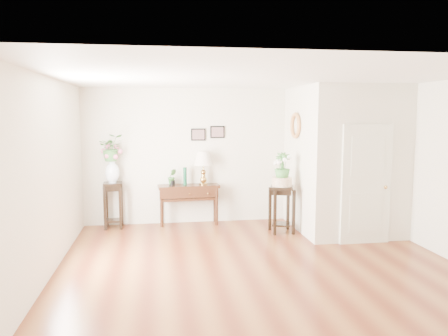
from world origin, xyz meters
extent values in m
cube|color=brown|center=(0.00, 0.00, 0.00)|extent=(6.00, 5.50, 0.02)
cube|color=white|center=(0.00, 0.00, 2.80)|extent=(6.00, 5.50, 0.02)
cube|color=silver|center=(0.00, 2.75, 1.40)|extent=(6.00, 0.02, 2.80)
cube|color=silver|center=(0.00, -2.75, 1.40)|extent=(6.00, 0.02, 2.80)
cube|color=silver|center=(-3.00, 0.00, 1.40)|extent=(0.02, 5.50, 2.80)
cube|color=silver|center=(3.00, 0.00, 1.40)|extent=(0.02, 5.50, 2.80)
cube|color=silver|center=(2.10, 1.77, 1.40)|extent=(1.80, 1.95, 2.80)
cube|color=silver|center=(2.10, 0.78, 1.05)|extent=(0.90, 0.05, 2.10)
cube|color=black|center=(-0.65, 2.73, 1.85)|extent=(0.30, 0.02, 0.25)
cube|color=black|center=(-0.25, 2.73, 1.90)|extent=(0.30, 0.02, 0.25)
torus|color=#D88F46|center=(1.16, 1.90, 2.05)|extent=(0.07, 0.51, 0.51)
cube|color=black|center=(-0.87, 2.57, 0.41)|extent=(1.27, 0.50, 0.83)
cube|color=#AB833E|center=(-0.57, 2.57, 1.18)|extent=(0.48, 0.48, 0.69)
cylinder|color=#0C4328|center=(-0.94, 2.57, 1.00)|extent=(0.08, 0.08, 0.37)
imported|color=#3C7D36|center=(-1.21, 2.57, 0.99)|extent=(0.19, 0.16, 0.32)
cube|color=black|center=(-2.38, 2.51, 0.46)|extent=(0.38, 0.38, 0.92)
imported|color=#3C7D36|center=(-2.38, 2.51, 1.59)|extent=(0.54, 0.49, 0.53)
cube|color=black|center=(0.85, 1.69, 0.45)|extent=(0.54, 0.54, 0.90)
cylinder|color=beige|center=(0.85, 1.69, 0.98)|extent=(0.44, 0.44, 0.17)
imported|color=#3C7D36|center=(0.85, 1.69, 1.28)|extent=(0.34, 0.34, 0.52)
camera|label=1|loc=(-1.48, -6.28, 2.27)|focal=35.00mm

